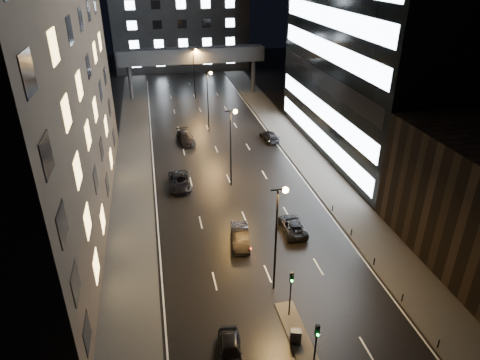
{
  "coord_description": "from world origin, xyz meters",
  "views": [
    {
      "loc": [
        -9.03,
        -20.16,
        26.05
      ],
      "look_at": [
        -0.18,
        21.6,
        4.0
      ],
      "focal_mm": 32.0,
      "sensor_mm": 36.0,
      "label": 1
    }
  ],
  "objects_px": {
    "car_toward_b": "(270,136)",
    "utility_cabinet": "(296,336)",
    "car_away_c": "(179,181)",
    "car_away_b": "(240,237)",
    "car_toward_a": "(293,226)",
    "car_away_d": "(186,138)",
    "car_away_a": "(230,350)"
  },
  "relations": [
    {
      "from": "car_toward_b",
      "to": "utility_cabinet",
      "type": "relative_size",
      "value": 4.22
    },
    {
      "from": "car_away_c",
      "to": "car_toward_b",
      "type": "bearing_deg",
      "value": 40.57
    },
    {
      "from": "car_away_b",
      "to": "utility_cabinet",
      "type": "height_order",
      "value": "car_away_b"
    },
    {
      "from": "car_toward_a",
      "to": "utility_cabinet",
      "type": "bearing_deg",
      "value": 75.05
    },
    {
      "from": "car_away_b",
      "to": "car_away_c",
      "type": "xyz_separation_m",
      "value": [
        -5.04,
        13.63,
        -0.02
      ]
    },
    {
      "from": "car_away_d",
      "to": "utility_cabinet",
      "type": "distance_m",
      "value": 42.46
    },
    {
      "from": "car_away_a",
      "to": "car_toward_b",
      "type": "height_order",
      "value": "car_away_a"
    },
    {
      "from": "car_away_b",
      "to": "car_away_c",
      "type": "height_order",
      "value": "car_away_b"
    },
    {
      "from": "car_away_a",
      "to": "car_away_c",
      "type": "height_order",
      "value": "car_away_c"
    },
    {
      "from": "car_toward_b",
      "to": "utility_cabinet",
      "type": "xyz_separation_m",
      "value": [
        -9.1,
        -40.22,
        0.02
      ]
    },
    {
      "from": "car_away_d",
      "to": "car_toward_b",
      "type": "height_order",
      "value": "car_away_d"
    },
    {
      "from": "car_away_b",
      "to": "car_away_d",
      "type": "distance_m",
      "value": 28.83
    },
    {
      "from": "car_away_d",
      "to": "car_toward_b",
      "type": "bearing_deg",
      "value": -15.99
    },
    {
      "from": "car_away_b",
      "to": "car_toward_a",
      "type": "distance_m",
      "value": 6.05
    },
    {
      "from": "utility_cabinet",
      "to": "car_away_b",
      "type": "bearing_deg",
      "value": 112.44
    },
    {
      "from": "car_away_b",
      "to": "car_away_d",
      "type": "relative_size",
      "value": 0.91
    },
    {
      "from": "car_away_d",
      "to": "car_toward_b",
      "type": "xyz_separation_m",
      "value": [
        13.33,
        -2.03,
        -0.07
      ]
    },
    {
      "from": "car_away_a",
      "to": "car_toward_a",
      "type": "distance_m",
      "value": 17.62
    },
    {
      "from": "car_away_a",
      "to": "car_away_c",
      "type": "distance_m",
      "value": 27.45
    },
    {
      "from": "car_away_a",
      "to": "car_away_d",
      "type": "distance_m",
      "value": 42.48
    },
    {
      "from": "car_toward_a",
      "to": "car_away_a",
      "type": "bearing_deg",
      "value": 59.27
    },
    {
      "from": "car_away_a",
      "to": "car_away_d",
      "type": "xyz_separation_m",
      "value": [
        0.86,
        42.48,
        0.07
      ]
    },
    {
      "from": "car_away_d",
      "to": "utility_cabinet",
      "type": "bearing_deg",
      "value": -91.63
    },
    {
      "from": "car_away_b",
      "to": "utility_cabinet",
      "type": "relative_size",
      "value": 4.19
    },
    {
      "from": "car_away_b",
      "to": "utility_cabinet",
      "type": "distance_m",
      "value": 13.63
    },
    {
      "from": "car_away_a",
      "to": "car_away_c",
      "type": "xyz_separation_m",
      "value": [
        -1.37,
        27.42,
        0.07
      ]
    },
    {
      "from": "car_toward_b",
      "to": "car_away_d",
      "type": "bearing_deg",
      "value": -13.19
    },
    {
      "from": "utility_cabinet",
      "to": "car_away_d",
      "type": "bearing_deg",
      "value": 112.16
    },
    {
      "from": "car_away_c",
      "to": "car_toward_a",
      "type": "distance_m",
      "value": 16.78
    },
    {
      "from": "car_away_a",
      "to": "car_away_b",
      "type": "xyz_separation_m",
      "value": [
        3.67,
        13.78,
        0.09
      ]
    },
    {
      "from": "car_toward_b",
      "to": "car_away_b",
      "type": "bearing_deg",
      "value": 63.91
    },
    {
      "from": "car_toward_b",
      "to": "utility_cabinet",
      "type": "distance_m",
      "value": 41.24
    }
  ]
}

